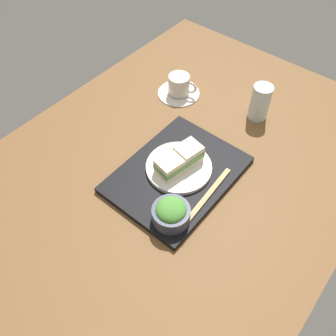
{
  "coord_description": "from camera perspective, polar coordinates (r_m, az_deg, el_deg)",
  "views": [
    {
      "loc": [
        -53.24,
        -41.17,
        83.05
      ],
      "look_at": [
        -4.5,
        -1.23,
        5.0
      ],
      "focal_mm": 38.35,
      "sensor_mm": 36.0,
      "label": 1
    }
  ],
  "objects": [
    {
      "name": "serving_tray",
      "position": [
        1.04,
        1.44,
        -1.01
      ],
      "size": [
        38.24,
        28.74,
        1.79
      ],
      "primitive_type": "cube",
      "color": "black",
      "rests_on": "ground_plane"
    },
    {
      "name": "salad_bowl",
      "position": [
        0.92,
        0.49,
        -7.11
      ],
      "size": [
        10.03,
        10.03,
        6.5
      ],
      "color": "#33384C",
      "rests_on": "serving_tray"
    },
    {
      "name": "sandwich_near",
      "position": [
        1.0,
        0.26,
        0.27
      ],
      "size": [
        7.99,
        7.32,
        5.02
      ],
      "color": "beige",
      "rests_on": "sandwich_plate"
    },
    {
      "name": "sandwich_far",
      "position": [
        1.03,
        3.26,
        2.28
      ],
      "size": [
        8.04,
        7.49,
        5.53
      ],
      "color": "#EFE5C1",
      "rests_on": "sandwich_plate"
    },
    {
      "name": "chopsticks_pair",
      "position": [
        0.99,
        6.42,
        -4.25
      ],
      "size": [
        21.91,
        2.53,
        0.7
      ],
      "color": "tan",
      "rests_on": "serving_tray"
    },
    {
      "name": "ground_plane",
      "position": [
        1.08,
        1.01,
        -0.41
      ],
      "size": [
        140.0,
        100.0,
        3.0
      ],
      "primitive_type": "cube",
      "color": "brown"
    },
    {
      "name": "drinking_glass",
      "position": [
        1.22,
        14.42,
        10.1
      ],
      "size": [
        6.42,
        6.42,
        12.22
      ],
      "primitive_type": "cylinder",
      "color": "silver",
      "rests_on": "ground_plane"
    },
    {
      "name": "sandwich_plate",
      "position": [
        1.04,
        1.74,
        0.12
      ],
      "size": [
        19.15,
        19.15,
        1.27
      ],
      "primitive_type": "cylinder",
      "color": "white",
      "rests_on": "serving_tray"
    },
    {
      "name": "coffee_cup",
      "position": [
        1.29,
        1.79,
        12.78
      ],
      "size": [
        14.93,
        14.93,
        7.47
      ],
      "color": "silver",
      "rests_on": "ground_plane"
    }
  ]
}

